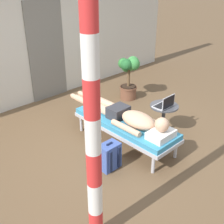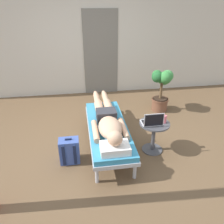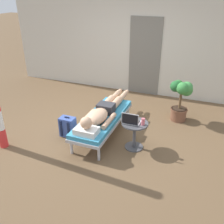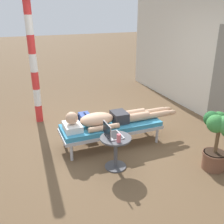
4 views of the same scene
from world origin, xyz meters
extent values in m
plane|color=brown|center=(0.00, 0.00, 0.00)|extent=(40.00, 40.00, 0.00)
cube|color=beige|center=(0.13, 2.36, 1.35)|extent=(7.60, 0.20, 2.70)
cube|color=slate|center=(0.30, 2.25, 1.02)|extent=(0.84, 0.03, 2.04)
cylinder|color=#B7B7BC|center=(-0.14, 0.63, 0.14)|extent=(0.05, 0.05, 0.28)
cylinder|color=#B7B7BC|center=(0.40, 0.63, 0.14)|extent=(0.05, 0.05, 0.28)
cylinder|color=#B7B7BC|center=(-0.14, -0.99, 0.14)|extent=(0.05, 0.05, 0.28)
cylinder|color=#B7B7BC|center=(0.40, -0.99, 0.14)|extent=(0.05, 0.05, 0.28)
cube|color=#B7B7BC|center=(0.13, -0.18, 0.31)|extent=(0.63, 1.82, 0.06)
cube|color=teal|center=(0.13, -0.18, 0.38)|extent=(0.61, 1.78, 0.08)
cube|color=white|center=(0.13, -0.89, 0.47)|extent=(0.40, 0.28, 0.11)
sphere|color=#D8A884|center=(0.13, -0.89, 0.64)|extent=(0.21, 0.21, 0.21)
ellipsoid|color=#D8A884|center=(0.13, -0.45, 0.54)|extent=(0.35, 0.60, 0.23)
cylinder|color=#D8A884|center=(-0.09, -0.40, 0.46)|extent=(0.09, 0.55, 0.09)
cylinder|color=#D8A884|center=(0.35, -0.40, 0.46)|extent=(0.09, 0.55, 0.09)
cube|color=#333338|center=(0.13, -0.02, 0.52)|extent=(0.33, 0.26, 0.19)
cylinder|color=#D8A884|center=(0.04, 0.32, 0.49)|extent=(0.15, 0.42, 0.15)
cylinder|color=#D8A884|center=(0.04, 0.75, 0.47)|extent=(0.11, 0.44, 0.11)
ellipsoid|color=#D8A884|center=(0.04, 1.04, 0.47)|extent=(0.09, 0.20, 0.10)
cylinder|color=#D8A884|center=(0.21, 0.32, 0.49)|extent=(0.15, 0.42, 0.15)
cylinder|color=#D8A884|center=(0.21, 0.75, 0.47)|extent=(0.11, 0.44, 0.11)
ellipsoid|color=#D8A884|center=(0.21, 1.04, 0.47)|extent=(0.09, 0.20, 0.10)
cylinder|color=#4C4C51|center=(0.85, -0.39, 0.01)|extent=(0.34, 0.34, 0.02)
cylinder|color=#4C4C51|center=(0.85, -0.39, 0.26)|extent=(0.06, 0.06, 0.48)
cylinder|color=#4C4C51|center=(0.85, -0.39, 0.51)|extent=(0.48, 0.48, 0.02)
cube|color=silver|center=(0.79, -0.39, 0.53)|extent=(0.31, 0.22, 0.02)
cube|color=black|center=(0.79, -0.38, 0.54)|extent=(0.27, 0.15, 0.00)
cube|color=silver|center=(0.79, -0.51, 0.64)|extent=(0.31, 0.01, 0.21)
cube|color=black|center=(0.79, -0.52, 0.64)|extent=(0.29, 0.00, 0.19)
cylinder|color=#D86672|center=(1.00, -0.41, 0.59)|extent=(0.06, 0.06, 0.13)
cube|color=#3F59A5|center=(-0.50, -0.48, 0.20)|extent=(0.30, 0.20, 0.40)
cube|color=#3F59A5|center=(-0.50, -0.36, 0.13)|extent=(0.23, 0.04, 0.18)
cube|color=#192342|center=(-0.59, -0.59, 0.20)|extent=(0.04, 0.02, 0.34)
cube|color=#192342|center=(-0.42, -0.59, 0.20)|extent=(0.04, 0.02, 0.34)
cube|color=#192342|center=(-0.50, -0.48, 0.41)|extent=(0.10, 0.02, 0.02)
cylinder|color=brown|center=(1.46, 1.01, 0.14)|extent=(0.34, 0.34, 0.28)
cylinder|color=brown|center=(1.46, 1.01, 0.26)|extent=(0.37, 0.37, 0.04)
cylinder|color=#332319|center=(1.46, 1.01, 0.29)|extent=(0.31, 0.31, 0.01)
cylinder|color=brown|center=(1.46, 1.01, 0.46)|extent=(0.06, 0.06, 0.37)
sphere|color=#429347|center=(1.56, 0.99, 0.80)|extent=(0.25, 0.25, 0.25)
sphere|color=#429347|center=(1.55, 1.14, 0.69)|extent=(0.28, 0.28, 0.28)
sphere|color=#2D7233|center=(1.36, 1.07, 0.80)|extent=(0.22, 0.22, 0.22)
sphere|color=#23602D|center=(1.33, 0.96, 0.80)|extent=(0.24, 0.24, 0.24)
sphere|color=#38843D|center=(1.48, 0.90, 0.80)|extent=(0.27, 0.27, 0.27)
cylinder|color=red|center=(-1.44, -1.25, 0.18)|extent=(0.15, 0.15, 0.37)
camera|label=1|loc=(-2.91, -3.03, 2.72)|focal=47.93mm
camera|label=2|loc=(-0.30, -3.36, 2.34)|focal=36.55mm
camera|label=3|loc=(1.88, -4.15, 2.71)|focal=39.98mm
camera|label=4|loc=(4.07, -1.78, 2.37)|focal=41.80mm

